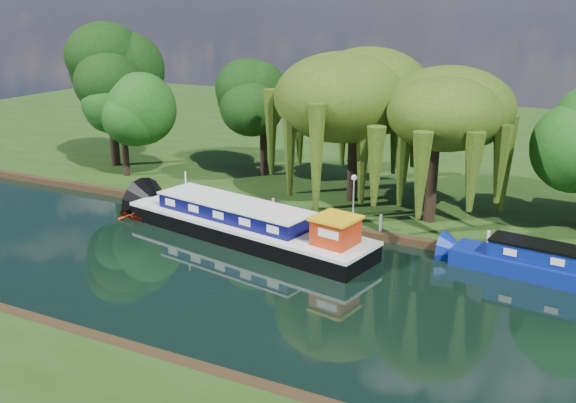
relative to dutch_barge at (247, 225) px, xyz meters
The scene contains 13 objects.
ground 6.23m from the dutch_barge, 51.93° to the right, with size 120.00×120.00×0.00m, color black.
far_bank 29.39m from the dutch_barge, 82.56° to the left, with size 120.00×52.00×0.45m, color #1A330D.
dutch_barge is the anchor object (origin of this frame).
red_dinghy 7.80m from the dutch_barge, behind, with size 2.31×3.24×0.67m, color #9F280B.
white_cruiser 17.06m from the dutch_barge, ahead, with size 1.79×2.08×1.10m, color silver.
willow_left 11.12m from the dutch_barge, 70.11° to the left, with size 7.86×7.86×9.42m.
willow_right 12.37m from the dutch_barge, 36.92° to the left, with size 6.78×6.78×8.25m.
tree_far_left 16.72m from the dutch_barge, 155.11° to the left, with size 4.63×4.63×7.45m.
tree_far_back 20.70m from the dutch_barge, 153.04° to the left, with size 6.00×6.00×10.09m.
tree_far_mid 13.68m from the dutch_barge, 114.56° to the left, with size 4.84×4.84×7.92m.
lamppost 7.27m from the dutch_barge, 52.63° to the left, with size 0.36×0.36×2.56m.
mooring_posts 4.84m from the dutch_barge, 46.94° to the left, with size 19.16×0.16×1.00m.
reeds_near 16.40m from the dutch_barge, 49.34° to the right, with size 33.70×1.50×1.10m.
Camera 1 is at (13.91, -24.98, 13.06)m, focal length 40.00 mm.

